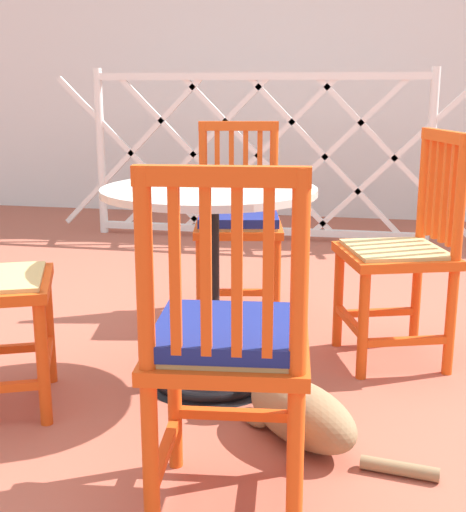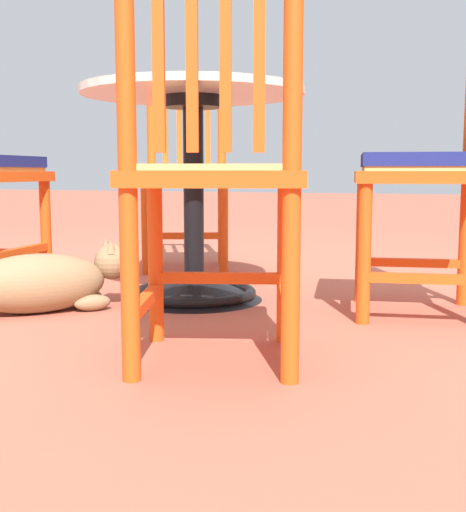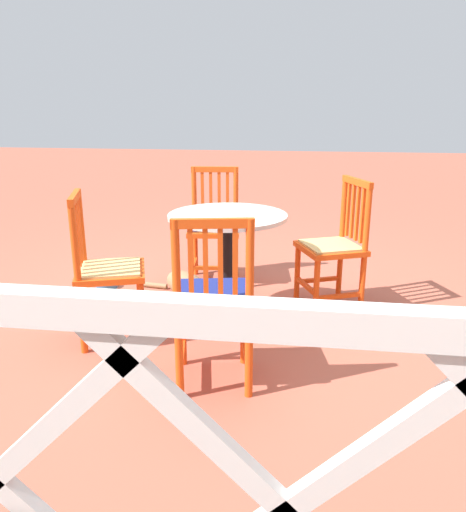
{
  "view_description": "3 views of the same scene",
  "coord_description": "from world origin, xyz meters",
  "px_view_note": "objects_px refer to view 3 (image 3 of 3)",
  "views": [
    {
      "loc": [
        0.52,
        -2.22,
        1.07
      ],
      "look_at": [
        0.03,
        0.24,
        0.45
      ],
      "focal_mm": 48.17,
      "sensor_mm": 36.0,
      "label": 1
    },
    {
      "loc": [
        2.05,
        1.03,
        0.45
      ],
      "look_at": [
        -0.1,
        0.22,
        0.15
      ],
      "focal_mm": 45.78,
      "sensor_mm": 36.0,
      "label": 2
    },
    {
      "loc": [
        -0.48,
        3.19,
        1.41
      ],
      "look_at": [
        -0.04,
        -0.03,
        0.41
      ],
      "focal_mm": 35.33,
      "sensor_mm": 36.0,
      "label": 3
    }
  ],
  "objects_px": {
    "orange_chair_by_planter": "(106,272)",
    "pet_water_bowl": "(107,284)",
    "cafe_table": "(228,280)",
    "orange_chair_facing_out": "(213,302)",
    "orange_chair_at_corner": "(214,228)",
    "orange_chair_near_fence": "(334,248)",
    "tabby_cat": "(189,286)"
  },
  "relations": [
    {
      "from": "orange_chair_by_planter",
      "to": "pet_water_bowl",
      "type": "distance_m",
      "value": 1.0
    },
    {
      "from": "orange_chair_by_planter",
      "to": "pet_water_bowl",
      "type": "bearing_deg",
      "value": -67.2
    },
    {
      "from": "cafe_table",
      "to": "orange_chair_facing_out",
      "type": "relative_size",
      "value": 0.83
    },
    {
      "from": "cafe_table",
      "to": "orange_chair_at_corner",
      "type": "height_order",
      "value": "orange_chair_at_corner"
    },
    {
      "from": "orange_chair_near_fence",
      "to": "orange_chair_at_corner",
      "type": "relative_size",
      "value": 1.0
    },
    {
      "from": "orange_chair_by_planter",
      "to": "tabby_cat",
      "type": "xyz_separation_m",
      "value": [
        -0.34,
        -0.72,
        -0.34
      ]
    },
    {
      "from": "cafe_table",
      "to": "tabby_cat",
      "type": "distance_m",
      "value": 0.53
    },
    {
      "from": "cafe_table",
      "to": "orange_chair_by_planter",
      "type": "xyz_separation_m",
      "value": [
        0.69,
        0.36,
        0.15
      ]
    },
    {
      "from": "orange_chair_near_fence",
      "to": "tabby_cat",
      "type": "distance_m",
      "value": 1.1
    },
    {
      "from": "tabby_cat",
      "to": "orange_chair_at_corner",
      "type": "bearing_deg",
      "value": -107.17
    },
    {
      "from": "orange_chair_by_planter",
      "to": "orange_chair_facing_out",
      "type": "bearing_deg",
      "value": 150.27
    },
    {
      "from": "cafe_table",
      "to": "orange_chair_near_fence",
      "type": "bearing_deg",
      "value": -153.39
    },
    {
      "from": "orange_chair_facing_out",
      "to": "orange_chair_by_planter",
      "type": "relative_size",
      "value": 1.0
    },
    {
      "from": "orange_chair_facing_out",
      "to": "pet_water_bowl",
      "type": "distance_m",
      "value": 1.72
    },
    {
      "from": "orange_chair_facing_out",
      "to": "pet_water_bowl",
      "type": "height_order",
      "value": "orange_chair_facing_out"
    },
    {
      "from": "orange_chair_near_fence",
      "to": "orange_chair_at_corner",
      "type": "distance_m",
      "value": 1.01
    },
    {
      "from": "orange_chair_near_fence",
      "to": "orange_chair_at_corner",
      "type": "xyz_separation_m",
      "value": [
        0.92,
        -0.42,
        0.01
      ]
    },
    {
      "from": "cafe_table",
      "to": "orange_chair_near_fence",
      "type": "xyz_separation_m",
      "value": [
        -0.7,
        -0.35,
        0.15
      ]
    },
    {
      "from": "orange_chair_by_planter",
      "to": "tabby_cat",
      "type": "height_order",
      "value": "orange_chair_by_planter"
    },
    {
      "from": "pet_water_bowl",
      "to": "cafe_table",
      "type": "bearing_deg",
      "value": 154.96
    },
    {
      "from": "orange_chair_near_fence",
      "to": "pet_water_bowl",
      "type": "relative_size",
      "value": 5.36
    },
    {
      "from": "cafe_table",
      "to": "orange_chair_near_fence",
      "type": "distance_m",
      "value": 0.8
    },
    {
      "from": "orange_chair_facing_out",
      "to": "tabby_cat",
      "type": "bearing_deg",
      "value": -70.99
    },
    {
      "from": "orange_chair_near_fence",
      "to": "tabby_cat",
      "type": "bearing_deg",
      "value": -0.37
    },
    {
      "from": "orange_chair_facing_out",
      "to": "orange_chair_near_fence",
      "type": "distance_m",
      "value": 1.3
    },
    {
      "from": "orange_chair_at_corner",
      "to": "cafe_table",
      "type": "bearing_deg",
      "value": 106.23
    },
    {
      "from": "orange_chair_near_fence",
      "to": "orange_chair_facing_out",
      "type": "bearing_deg",
      "value": 59.63
    },
    {
      "from": "orange_chair_near_fence",
      "to": "pet_water_bowl",
      "type": "distance_m",
      "value": 1.8
    },
    {
      "from": "orange_chair_near_fence",
      "to": "orange_chair_by_planter",
      "type": "bearing_deg",
      "value": 27.05
    },
    {
      "from": "cafe_table",
      "to": "pet_water_bowl",
      "type": "relative_size",
      "value": 4.47
    },
    {
      "from": "cafe_table",
      "to": "orange_chair_by_planter",
      "type": "bearing_deg",
      "value": 27.5
    },
    {
      "from": "orange_chair_near_fence",
      "to": "cafe_table",
      "type": "bearing_deg",
      "value": 26.61
    }
  ]
}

